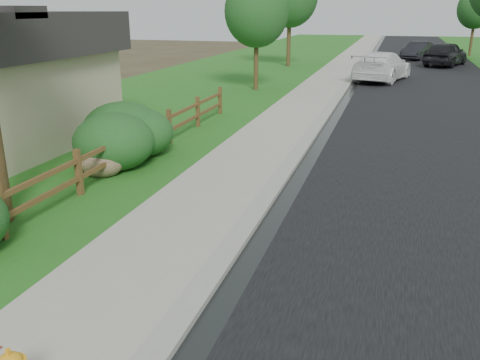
% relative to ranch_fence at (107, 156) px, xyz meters
% --- Properties ---
extents(road, '(8.00, 90.00, 0.02)m').
position_rel_ranch_fence_xyz_m(road, '(8.20, 28.60, -0.61)').
color(road, black).
rests_on(road, ground).
extents(curb, '(0.40, 90.00, 0.12)m').
position_rel_ranch_fence_xyz_m(curb, '(4.00, 28.60, -0.56)').
color(curb, gray).
rests_on(curb, ground).
extents(wet_gutter, '(0.50, 90.00, 0.00)m').
position_rel_ranch_fence_xyz_m(wet_gutter, '(4.35, 28.60, -0.60)').
color(wet_gutter, black).
rests_on(wet_gutter, road).
extents(sidewalk, '(2.20, 90.00, 0.10)m').
position_rel_ranch_fence_xyz_m(sidewalk, '(2.70, 28.60, -0.57)').
color(sidewalk, '#9D9688').
rests_on(sidewalk, ground).
extents(grass_strip, '(1.60, 90.00, 0.06)m').
position_rel_ranch_fence_xyz_m(grass_strip, '(0.80, 28.60, -0.59)').
color(grass_strip, '#255317').
rests_on(grass_strip, ground).
extents(lawn_near, '(9.00, 90.00, 0.04)m').
position_rel_ranch_fence_xyz_m(lawn_near, '(-4.40, 28.60, -0.60)').
color(lawn_near, '#255317').
rests_on(lawn_near, ground).
extents(ranch_fence, '(0.12, 16.92, 1.10)m').
position_rel_ranch_fence_xyz_m(ranch_fence, '(0.00, 0.00, 0.00)').
color(ranch_fence, '#472F17').
rests_on(ranch_fence, ground).
extents(white_suv, '(3.58, 6.05, 1.64)m').
position_rel_ranch_fence_xyz_m(white_suv, '(5.71, 20.50, 0.22)').
color(white_suv, white).
rests_on(white_suv, road).
extents(dark_car_mid, '(3.68, 5.47, 1.73)m').
position_rel_ranch_fence_xyz_m(dark_car_mid, '(9.87, 30.11, 0.27)').
color(dark_car_mid, black).
rests_on(dark_car_mid, road).
extents(dark_car_far, '(2.91, 4.51, 1.40)m').
position_rel_ranch_fence_xyz_m(dark_car_far, '(8.12, 34.85, 0.10)').
color(dark_car_far, black).
rests_on(dark_car_far, road).
extents(boulder, '(1.33, 1.12, 0.77)m').
position_rel_ranch_fence_xyz_m(boulder, '(-0.31, 0.20, -0.23)').
color(boulder, brown).
rests_on(boulder, ground).
extents(shrub_b, '(2.54, 2.54, 1.56)m').
position_rel_ranch_fence_xyz_m(shrub_b, '(-0.67, 1.99, 0.16)').
color(shrub_b, '#18451C').
rests_on(shrub_b, ground).
extents(shrub_c, '(2.31, 2.31, 1.49)m').
position_rel_ranch_fence_xyz_m(shrub_c, '(-0.30, 0.85, 0.13)').
color(shrub_c, '#18451C').
rests_on(shrub_c, ground).
extents(shrub_d, '(2.37, 2.37, 1.38)m').
position_rel_ranch_fence_xyz_m(shrub_d, '(-0.30, 2.12, 0.07)').
color(shrub_d, '#18451C').
rests_on(shrub_d, ground).
extents(tree_near_left, '(3.15, 3.15, 5.59)m').
position_rel_ranch_fence_xyz_m(tree_near_left, '(-0.30, 14.92, 3.23)').
color(tree_near_left, '#372916').
rests_on(tree_near_left, ground).
extents(tree_far_right, '(3.07, 3.07, 5.67)m').
position_rel_ranch_fence_xyz_m(tree_far_right, '(12.60, 39.32, 3.34)').
color(tree_far_right, '#372916').
rests_on(tree_far_right, ground).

